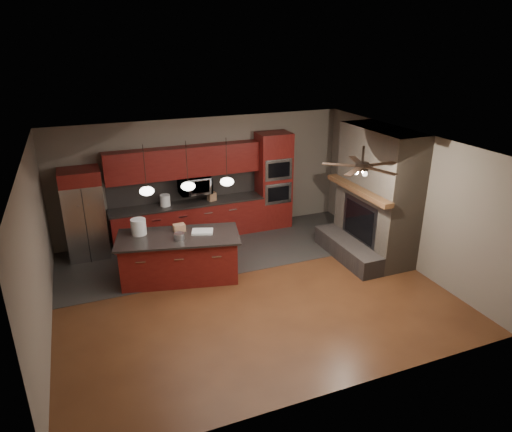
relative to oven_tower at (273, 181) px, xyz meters
name	(u,v)px	position (x,y,z in m)	size (l,w,h in m)	color
ground	(248,288)	(-1.70, -2.69, -1.19)	(7.00, 7.00, 0.00)	brown
ceiling	(247,145)	(-1.70, -2.69, 1.61)	(7.00, 6.00, 0.02)	white
back_wall	(203,177)	(-1.70, 0.31, 0.21)	(7.00, 0.02, 2.80)	#71695A
right_wall	(405,197)	(1.80, -2.69, 0.21)	(0.02, 6.00, 2.80)	#71695A
left_wall	(37,253)	(-5.20, -2.69, 0.21)	(0.02, 6.00, 2.80)	#71695A
slate_tile_patch	(220,250)	(-1.70, -0.89, -1.19)	(7.00, 2.40, 0.01)	#2C2A27
fireplace_column	(375,199)	(1.34, -2.29, 0.11)	(1.30, 2.10, 2.80)	brown
back_cabinetry	(187,203)	(-2.18, 0.05, -0.30)	(3.59, 0.64, 2.20)	maroon
oven_tower	(273,181)	(0.00, 0.00, 0.00)	(0.80, 0.63, 2.38)	maroon
microwave	(195,185)	(-1.98, 0.06, 0.11)	(0.73, 0.41, 0.50)	silver
refrigerator	(84,214)	(-4.44, -0.07, -0.21)	(0.83, 0.75, 1.97)	silver
kitchen_island	(180,257)	(-2.81, -1.81, -0.73)	(2.53, 1.56, 0.92)	maroon
white_bucket	(139,227)	(-3.50, -1.45, -0.11)	(0.29, 0.29, 0.31)	silver
paint_can	(179,236)	(-2.82, -1.97, -0.21)	(0.19, 0.19, 0.13)	silver
paint_tray	(202,232)	(-2.33, -1.82, -0.25)	(0.41, 0.29, 0.04)	white
cardboard_box	(179,228)	(-2.73, -1.58, -0.20)	(0.23, 0.16, 0.14)	#AA7A58
counter_bucket	(165,200)	(-2.70, 0.01, -0.16)	(0.23, 0.23, 0.26)	white
counter_box	(212,197)	(-1.60, -0.04, -0.19)	(0.18, 0.14, 0.20)	#986E4E
pendant_left	(147,191)	(-3.35, -1.99, 0.77)	(0.26, 0.26, 0.92)	black
pendant_center	(188,186)	(-2.60, -1.99, 0.77)	(0.26, 0.26, 0.92)	black
pendant_right	(227,182)	(-1.85, -1.99, 0.77)	(0.26, 0.26, 0.92)	black
ceiling_fan	(362,166)	(0.10, -3.49, 1.27)	(1.27, 1.33, 0.41)	black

